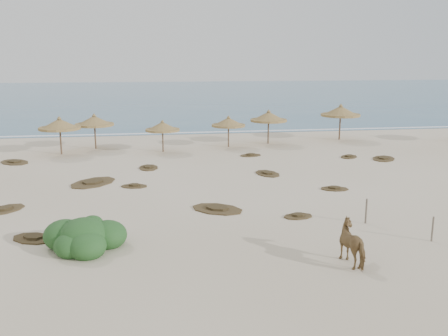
{
  "coord_description": "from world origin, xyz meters",
  "views": [
    {
      "loc": [
        -2.81,
        -22.08,
        7.31
      ],
      "look_at": [
        1.32,
        5.0,
        1.14
      ],
      "focal_mm": 40.0,
      "sensor_mm": 36.0,
      "label": 1
    }
  ],
  "objects": [
    {
      "name": "palapa_5",
      "position": [
        7.23,
        18.81,
        2.27
      ],
      "size": [
        3.57,
        3.57,
        2.92
      ],
      "rotation": [
        0.0,
        0.0,
        -0.16
      ],
      "color": "brown",
      "rests_on": "ground"
    },
    {
      "name": "palapa_4",
      "position": [
        3.65,
        17.81,
        2.01
      ],
      "size": [
        3.34,
        3.34,
        2.6
      ],
      "rotation": [
        0.0,
        0.0,
        0.24
      ],
      "color": "brown",
      "rests_on": "ground"
    },
    {
      "name": "scrub_2",
      "position": [
        -3.73,
        5.96,
        0.05
      ],
      "size": [
        1.68,
        1.27,
        0.16
      ],
      "rotation": [
        0.0,
        0.0,
        2.94
      ],
      "color": "#4D3B22",
      "rests_on": "ground"
    },
    {
      "name": "ground",
      "position": [
        0.0,
        0.0,
        0.0
      ],
      "size": [
        160.0,
        160.0,
        0.0
      ],
      "primitive_type": "plane",
      "color": "beige",
      "rests_on": "ground"
    },
    {
      "name": "palapa_2",
      "position": [
        -9.42,
        16.59,
        2.26
      ],
      "size": [
        3.13,
        3.13,
        2.92
      ],
      "rotation": [
        0.0,
        0.0,
        0.0
      ],
      "color": "brown",
      "rests_on": "ground"
    },
    {
      "name": "scrub_13",
      "position": [
        -2.9,
        10.72,
        0.05
      ],
      "size": [
        1.27,
        1.95,
        0.16
      ],
      "rotation": [
        0.0,
        0.0,
        1.57
      ],
      "color": "#4D3B22",
      "rests_on": "ground"
    },
    {
      "name": "scrub_7",
      "position": [
        4.69,
        13.86,
        0.05
      ],
      "size": [
        1.88,
        1.47,
        0.16
      ],
      "rotation": [
        0.0,
        0.0,
        0.26
      ],
      "color": "#4D3B22",
      "rests_on": "ground"
    },
    {
      "name": "bush",
      "position": [
        -5.4,
        -3.31,
        0.47
      ],
      "size": [
        3.21,
        2.83,
        1.44
      ],
      "rotation": [
        0.0,
        0.0,
        -0.1
      ],
      "color": "#285424",
      "rests_on": "ground"
    },
    {
      "name": "palapa_6",
      "position": [
        14.02,
        19.88,
        2.5
      ],
      "size": [
        3.96,
        3.96,
        3.22
      ],
      "rotation": [
        0.0,
        0.0,
        -0.17
      ],
      "color": "brown",
      "rests_on": "ground"
    },
    {
      "name": "scrub_0",
      "position": [
        -9.87,
        2.39,
        0.05
      ],
      "size": [
        2.41,
        2.49,
        0.16
      ],
      "rotation": [
        0.0,
        0.0,
        0.86
      ],
      "color": "#4D3B22",
      "rests_on": "ground"
    },
    {
      "name": "scrub_11",
      "position": [
        -7.61,
        -1.91,
        0.05
      ],
      "size": [
        2.27,
        2.03,
        0.16
      ],
      "rotation": [
        0.0,
        0.0,
        2.61
      ],
      "color": "#4D3B22",
      "rests_on": "ground"
    },
    {
      "name": "scrub_12",
      "position": [
        3.92,
        -0.76,
        0.05
      ],
      "size": [
        1.54,
        1.14,
        0.16
      ],
      "rotation": [
        0.0,
        0.0,
        0.17
      ],
      "color": "#4D3B22",
      "rests_on": "ground"
    },
    {
      "name": "scrub_6",
      "position": [
        -12.18,
        13.9,
        0.05
      ],
      "size": [
        2.86,
        2.95,
        0.16
      ],
      "rotation": [
        0.0,
        0.0,
        2.28
      ],
      "color": "#4D3B22",
      "rests_on": "ground"
    },
    {
      "name": "scrub_4",
      "position": [
        7.39,
        3.68,
        0.05
      ],
      "size": [
        1.75,
        1.33,
        0.16
      ],
      "rotation": [
        0.0,
        0.0,
        2.93
      ],
      "color": "#4D3B22",
      "rests_on": "ground"
    },
    {
      "name": "fence_post_far",
      "position": [
        8.34,
        -4.57,
        0.52
      ],
      "size": [
        0.1,
        0.1,
        1.04
      ],
      "primitive_type": "cylinder",
      "rotation": [
        0.0,
        0.0,
        -0.37
      ],
      "color": "#6C5F51",
      "rests_on": "ground"
    },
    {
      "name": "scrub_10",
      "position": [
        11.77,
        12.22,
        0.05
      ],
      "size": [
        1.93,
        1.99,
        0.16
      ],
      "rotation": [
        0.0,
        0.0,
        0.85
      ],
      "color": "#4D3B22",
      "rests_on": "ground"
    },
    {
      "name": "scrub_1",
      "position": [
        -6.15,
        7.14,
        0.05
      ],
      "size": [
        3.49,
        3.71,
        0.16
      ],
      "rotation": [
        0.0,
        0.0,
        0.93
      ],
      "color": "#4D3B22",
      "rests_on": "ground"
    },
    {
      "name": "palapa_1",
      "position": [
        -7.06,
        18.57,
        2.22
      ],
      "size": [
        3.56,
        3.56,
        2.87
      ],
      "rotation": [
        0.0,
        0.0,
        0.18
      ],
      "color": "brown",
      "rests_on": "ground"
    },
    {
      "name": "scrub_5",
      "position": [
        13.98,
        11.17,
        0.05
      ],
      "size": [
        2.6,
        2.82,
        0.16
      ],
      "rotation": [
        0.0,
        0.0,
        0.97
      ],
      "color": "#4D3B22",
      "rests_on": "ground"
    },
    {
      "name": "palapa_3",
      "position": [
        -1.74,
        16.47,
        1.95
      ],
      "size": [
        2.77,
        2.77,
        2.51
      ],
      "rotation": [
        0.0,
        0.0,
        -0.04
      ],
      "color": "brown",
      "rests_on": "ground"
    },
    {
      "name": "foam_line",
      "position": [
        0.0,
        26.0,
        0.0
      ],
      "size": [
        70.0,
        0.6,
        0.01
      ],
      "primitive_type": "cube",
      "color": "silver",
      "rests_on": "ground"
    },
    {
      "name": "ocean",
      "position": [
        0.0,
        75.0,
        0.0
      ],
      "size": [
        200.0,
        100.0,
        0.01
      ],
      "primitive_type": "cube",
      "color": "#2A5C80",
      "rests_on": "ground"
    },
    {
      "name": "fence_post_near",
      "position": [
        6.64,
        -2.09,
        0.57
      ],
      "size": [
        0.11,
        0.11,
        1.14
      ],
      "primitive_type": "cylinder",
      "rotation": [
        0.0,
        0.0,
        -0.3
      ],
      "color": "#6C5F51",
      "rests_on": "ground"
    },
    {
      "name": "horse",
      "position": [
        4.34,
        -6.21,
        0.76
      ],
      "size": [
        1.13,
        1.92,
        1.53
      ],
      "primitive_type": "imported",
      "rotation": [
        0.0,
        0.0,
        3.32
      ],
      "color": "olive",
      "rests_on": "ground"
    },
    {
      "name": "scrub_3",
      "position": [
        4.55,
        7.86,
        0.05
      ],
      "size": [
        1.83,
        2.35,
        0.16
      ],
      "rotation": [
        0.0,
        0.0,
        1.82
      ],
      "color": "#4D3B22",
      "rests_on": "ground"
    },
    {
      "name": "scrub_9",
      "position": [
        0.36,
        0.92,
        0.05
      ],
      "size": [
        3.15,
        2.95,
        0.16
      ],
      "rotation": [
        0.0,
        0.0,
        2.51
      ],
      "color": "#4D3B22",
      "rests_on": "ground"
    }
  ]
}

